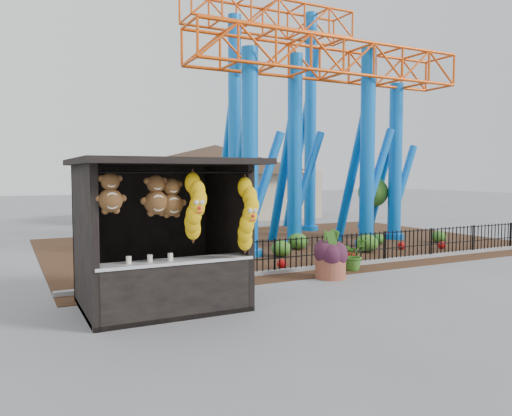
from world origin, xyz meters
name	(u,v)px	position (x,y,z in m)	size (l,w,h in m)	color
ground	(309,302)	(0.00, 0.00, 0.00)	(120.00, 120.00, 0.00)	slate
mulch_bed	(284,244)	(4.00, 8.00, 0.01)	(18.00, 12.00, 0.02)	#331E11
curb	(365,263)	(4.00, 3.00, 0.06)	(18.00, 0.18, 0.12)	gray
prize_booth	(164,236)	(-2.99, 0.90, 1.53)	(3.50, 3.40, 3.12)	black
picket_fence	(388,247)	(4.90, 3.00, 0.50)	(12.20, 0.06, 1.00)	black
roller_coaster	(306,84)	(5.12, 8.23, 6.44)	(11.00, 6.37, 10.82)	blue
terracotta_planter	(330,268)	(1.87, 1.84, 0.29)	(0.82, 0.82, 0.57)	#964C36
planter_foliage	(331,245)	(1.87, 1.84, 0.89)	(0.70, 0.70, 0.64)	#361525
potted_plant	(353,255)	(3.09, 2.45, 0.46)	(0.84, 0.72, 0.93)	#2F5A1A
landscaping	(346,243)	(5.18, 5.50, 0.29)	(8.89, 3.52, 0.64)	#2F5F1C
pavilion	(216,169)	(6.00, 20.00, 3.07)	(15.00, 15.00, 4.80)	#BFAD8C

